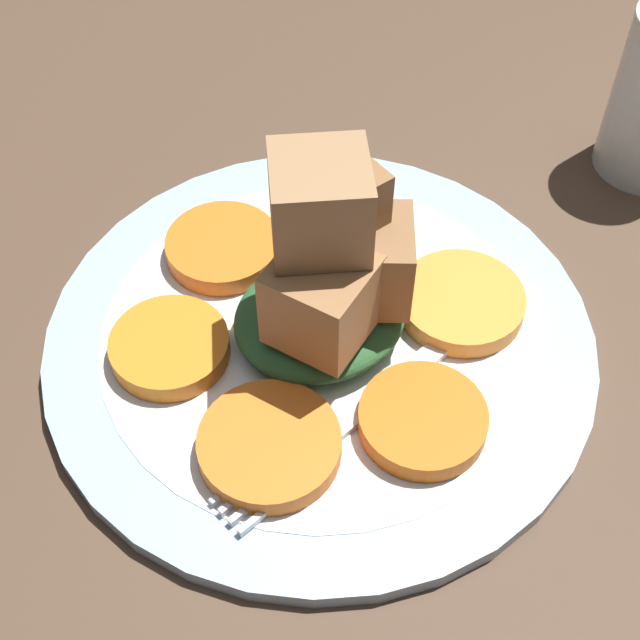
% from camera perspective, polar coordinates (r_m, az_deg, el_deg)
% --- Properties ---
extents(table_slab, '(1.20, 1.20, 0.02)m').
position_cam_1_polar(table_slab, '(0.49, 0.00, -2.30)').
color(table_slab, '#4C3828').
rests_on(table_slab, ground).
extents(plate, '(0.29, 0.29, 0.01)m').
position_cam_1_polar(plate, '(0.48, 0.00, -1.20)').
color(plate, '#99B7D1').
rests_on(plate, table_slab).
extents(carrot_slice_0, '(0.07, 0.07, 0.01)m').
position_cam_1_polar(carrot_slice_0, '(0.49, 9.03, 1.15)').
color(carrot_slice_0, orange).
rests_on(carrot_slice_0, plate).
extents(carrot_slice_1, '(0.06, 0.06, 0.01)m').
position_cam_1_polar(carrot_slice_1, '(0.52, 1.70, 5.73)').
color(carrot_slice_1, orange).
rests_on(carrot_slice_1, plate).
extents(carrot_slice_2, '(0.06, 0.06, 0.01)m').
position_cam_1_polar(carrot_slice_2, '(0.51, -6.24, 4.66)').
color(carrot_slice_2, orange).
rests_on(carrot_slice_2, plate).
extents(carrot_slice_3, '(0.06, 0.06, 0.01)m').
position_cam_1_polar(carrot_slice_3, '(0.47, -9.60, -1.72)').
color(carrot_slice_3, orange).
rests_on(carrot_slice_3, plate).
extents(carrot_slice_4, '(0.07, 0.07, 0.01)m').
position_cam_1_polar(carrot_slice_4, '(0.43, -3.26, -8.00)').
color(carrot_slice_4, orange).
rests_on(carrot_slice_4, plate).
extents(carrot_slice_5, '(0.06, 0.06, 0.01)m').
position_cam_1_polar(carrot_slice_5, '(0.44, 6.58, -6.36)').
color(carrot_slice_5, '#D66114').
rests_on(carrot_slice_5, plate).
extents(center_pile, '(0.10, 0.09, 0.12)m').
position_cam_1_polar(center_pile, '(0.44, 0.58, 2.78)').
color(center_pile, '#2D6033').
rests_on(center_pile, plate).
extents(fork, '(0.18, 0.05, 0.00)m').
position_cam_1_polar(fork, '(0.44, 2.72, -5.71)').
color(fork, silver).
rests_on(fork, plate).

